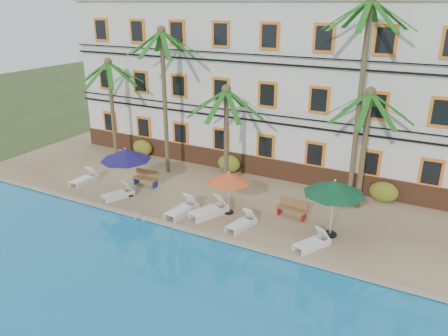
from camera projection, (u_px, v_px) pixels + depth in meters
The scene contains 25 objects.
ground at pixel (181, 222), 21.55m from camera, with size 100.00×100.00×0.00m, color #384C23.
pool_deck at pixel (228, 185), 25.63m from camera, with size 30.00×12.00×0.25m, color tan.
swimming_pool at pixel (75, 301), 15.74m from camera, with size 26.00×12.00×0.20m, color #1984C2.
pool_coping at pixel (171, 225), 20.70m from camera, with size 30.00×0.35×0.06m, color tan.
hotel_building at pixel (264, 82), 27.86m from camera, with size 25.40×6.44×10.22m.
palm_a at pixel (111, 95), 27.77m from camera, with size 4.21×4.21×6.71m.
palm_b at pixel (164, 83), 25.27m from camera, with size 4.21×4.21×8.71m.
palm_c at pixel (226, 123), 23.22m from camera, with size 4.21×4.21×5.95m.
palm_d at pixel (362, 81), 20.57m from camera, with size 4.21×4.21×10.34m.
palm_e at pixel (366, 131), 21.18m from camera, with size 4.21×4.21×6.22m.
shrub_left at pixel (143, 148), 29.97m from camera, with size 1.50×0.90×1.10m, color #275919.
shrub_mid at pixel (229, 164), 27.03m from camera, with size 1.50×0.90×1.10m, color #275919.
shrub_right at pixel (384, 192), 23.01m from camera, with size 1.50×0.90×1.10m, color #275919.
umbrella_blue at pixel (126, 155), 23.16m from camera, with size 2.73×2.73×2.73m.
umbrella_red at pixel (229, 178), 21.28m from camera, with size 2.23×2.23×2.24m.
umbrella_green at pixel (334, 188), 19.02m from camera, with size 2.76×2.76×2.75m.
lounger_a at pixel (85, 178), 25.51m from camera, with size 0.67×1.79×0.84m.
lounger_b at pixel (119, 193), 23.59m from camera, with size 1.22×1.82×0.81m.
lounger_c at pixel (183, 208), 21.74m from camera, with size 0.91×2.01×0.92m.
lounger_d at pixel (210, 209), 21.61m from camera, with size 1.51×2.18×0.97m.
lounger_e at pixel (242, 222), 20.45m from camera, with size 0.97×1.80×0.81m.
lounger_f at pixel (313, 242), 18.79m from camera, with size 1.36×1.83×0.82m.
bench_left at pixel (146, 178), 25.09m from camera, with size 1.52×0.55×0.93m.
bench_right at pixel (292, 208), 21.40m from camera, with size 1.54×0.63×0.93m.
pool_ladder at pixel (144, 219), 21.29m from camera, with size 0.54×0.74×0.74m.
Camera 1 is at (10.86, -15.94, 10.20)m, focal length 35.00 mm.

